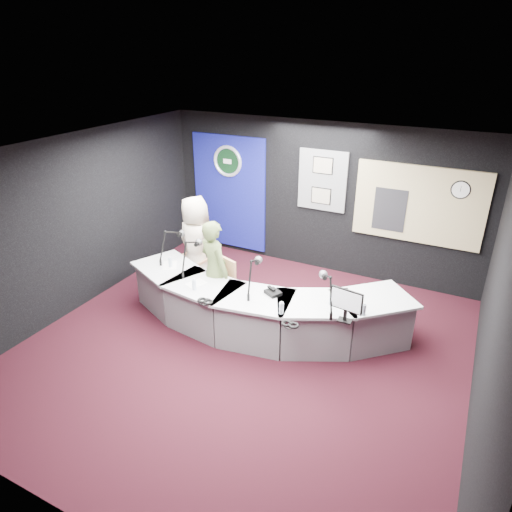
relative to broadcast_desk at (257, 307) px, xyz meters
The scene contains 33 objects.
ground 0.67m from the broadcast_desk, 84.81° to the right, with size 6.00×6.00×0.00m, color black.
ceiling 2.49m from the broadcast_desk, 84.81° to the right, with size 6.00×6.00×0.02m, color silver.
wall_back 2.66m from the broadcast_desk, 88.83° to the left, with size 6.00×0.02×2.80m, color black.
wall_front 3.70m from the broadcast_desk, 89.19° to the right, with size 6.00×0.02×2.80m, color black.
wall_left 3.17m from the broadcast_desk, 169.44° to the right, with size 0.02×6.00×2.80m, color black.
wall_right 3.26m from the broadcast_desk, 10.22° to the right, with size 0.02×6.00×2.80m, color black.
broadcast_desk is the anchor object (origin of this frame).
backdrop_panel 3.17m from the broadcast_desk, 127.40° to the left, with size 1.60×0.05×2.30m, color navy.
agency_seal 3.38m from the broadcast_desk, 127.86° to the left, with size 0.63×0.63×0.07m, color silver.
seal_center 3.38m from the broadcast_desk, 127.80° to the left, with size 0.48×0.48×0.01m, color black.
pinboard 2.79m from the broadcast_desk, 87.63° to the left, with size 0.90×0.04×1.10m, color slate.
framed_photo_upper 2.91m from the broadcast_desk, 87.60° to the left, with size 0.34×0.02×0.27m, color gray.
framed_photo_lower 2.63m from the broadcast_desk, 87.60° to the left, with size 0.34×0.02×0.27m, color gray.
booth_window_frame 3.24m from the broadcast_desk, 53.36° to the left, with size 2.12×0.06×1.32m, color tan.
booth_glow 3.23m from the broadcast_desk, 53.24° to the left, with size 2.00×0.02×1.20m, color #FFC7A1.
equipment_rack 2.93m from the broadcast_desk, 60.54° to the left, with size 0.55×0.02×0.75m, color black.
wall_clock 3.71m from the broadcast_desk, 44.88° to the left, with size 0.28×0.28×0.01m, color white.
armchair_left 1.65m from the broadcast_desk, 156.28° to the left, with size 0.48×0.48×0.86m, color #B57B52, non-canonical shape.
armchair_right 0.78m from the broadcast_desk, behind, with size 0.59×0.59×1.05m, color #B57B52, non-canonical shape.
draped_jacket 1.84m from the broadcast_desk, 150.04° to the left, with size 0.50×0.10×0.70m, color #6B645A.
person_man 1.72m from the broadcast_desk, 156.28° to the left, with size 0.84×0.55×1.72m, color beige.
person_woman 0.88m from the broadcast_desk, behind, with size 0.59×0.39×1.63m, color #516032.
computer_monitor 1.62m from the broadcast_desk, 13.26° to the right, with size 0.49×0.03×0.33m, color black.
desk_phone 0.52m from the broadcast_desk, 21.72° to the right, with size 0.22×0.17×0.05m, color black.
headphones_near 1.19m from the broadcast_desk, 41.77° to the right, with size 0.19×0.19×0.03m, color black.
headphones_far 0.95m from the broadcast_desk, 120.18° to the right, with size 0.21×0.21×0.03m, color black.
paper_stack 1.61m from the broadcast_desk, behind, with size 0.22×0.32×0.00m, color white.
notepad 0.99m from the broadcast_desk, 157.39° to the right, with size 0.20×0.29×0.00m, color white.
boom_mic_a 1.83m from the broadcast_desk, behind, with size 0.16×0.74×0.60m, color black, non-canonical shape.
boom_mic_b 1.35m from the broadcast_desk, behind, with size 0.22×0.73×0.60m, color black, non-canonical shape.
boom_mic_c 0.69m from the broadcast_desk, 87.27° to the right, with size 0.26×0.72×0.60m, color black, non-canonical shape.
boom_mic_d 1.30m from the broadcast_desk, ahead, with size 0.43×0.66×0.60m, color black, non-canonical shape.
water_bottles 0.54m from the broadcast_desk, 82.03° to the right, with size 3.19×0.59×0.18m, color silver, non-canonical shape.
Camera 1 is at (2.60, -4.74, 4.02)m, focal length 32.00 mm.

